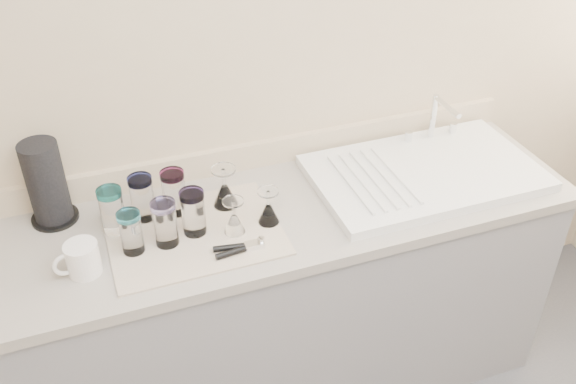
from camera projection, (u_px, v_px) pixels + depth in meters
name	position (u px, v px, depth m)	size (l,w,h in m)	color
room_envelope	(570.00, 312.00, 0.90)	(3.54, 3.50, 2.52)	#49494E
counter_unit	(284.00, 301.00, 2.46)	(2.06, 0.62, 0.90)	gray
sink_unit	(425.00, 172.00, 2.35)	(0.82, 0.50, 0.22)	white
dish_towel	(195.00, 233.00, 2.08)	(0.55, 0.42, 0.01)	beige
tumbler_teal	(112.00, 210.00, 2.04)	(0.08, 0.08, 0.16)	white
tumbler_cyan	(142.00, 197.00, 2.10)	(0.08, 0.08, 0.16)	white
tumbler_purple	(174.00, 192.00, 2.13)	(0.08, 0.08, 0.16)	white
tumbler_magenta	(131.00, 232.00, 1.96)	(0.07, 0.07, 0.14)	white
tumbler_blue	(165.00, 223.00, 1.99)	(0.08, 0.08, 0.16)	white
tumbler_lavender	(193.00, 212.00, 2.04)	(0.08, 0.08, 0.16)	white
goblet_back_left	(225.00, 193.00, 2.17)	(0.08, 0.08, 0.15)	white
goblet_front_left	(234.00, 221.00, 2.06)	(0.07, 0.07, 0.12)	white
goblet_front_right	(268.00, 211.00, 2.10)	(0.07, 0.07, 0.13)	white
can_opener	(239.00, 248.00, 2.00)	(0.16, 0.06, 0.02)	silver
white_mug	(82.00, 259.00, 1.91)	(0.15, 0.12, 0.10)	white
paper_towel_roll	(47.00, 184.00, 2.07)	(0.15, 0.15, 0.29)	black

